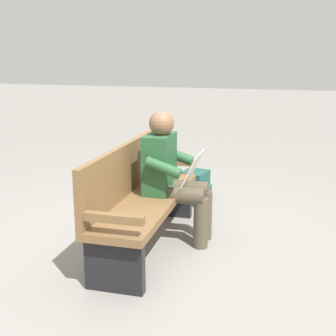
# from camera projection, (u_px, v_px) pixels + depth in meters

# --- Properties ---
(ground_plane) EXTENTS (40.00, 40.00, 0.00)m
(ground_plane) POSITION_uv_depth(u_px,v_px,m) (148.00, 246.00, 3.93)
(ground_plane) COLOR gray
(bench_near) EXTENTS (1.82, 0.58, 0.90)m
(bench_near) POSITION_uv_depth(u_px,v_px,m) (140.00, 196.00, 3.84)
(bench_near) COLOR brown
(bench_near) RESTS_ON ground
(person_seated) EXTENTS (0.59, 0.59, 1.18)m
(person_seated) POSITION_uv_depth(u_px,v_px,m) (172.00, 173.00, 3.92)
(person_seated) COLOR #23512D
(person_seated) RESTS_ON ground
(backpack) EXTENTS (0.36, 0.34, 0.37)m
(backpack) POSITION_uv_depth(u_px,v_px,m) (195.00, 187.00, 5.06)
(backpack) COLOR #1E4C42
(backpack) RESTS_ON ground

